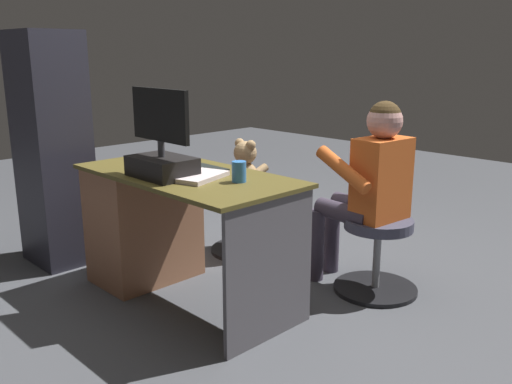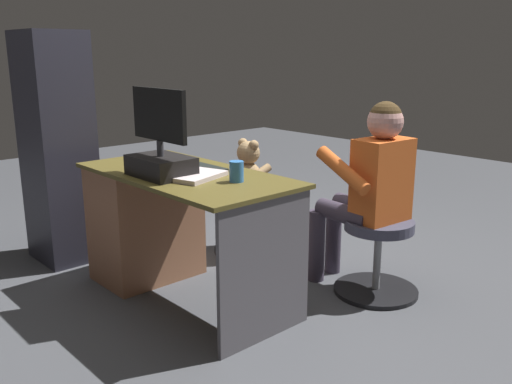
{
  "view_description": "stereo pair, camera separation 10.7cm",
  "coord_description": "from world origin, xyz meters",
  "px_view_note": "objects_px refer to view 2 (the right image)",
  "views": [
    {
      "loc": [
        -2.34,
        2.08,
        1.37
      ],
      "look_at": [
        -0.15,
        -0.07,
        0.59
      ],
      "focal_mm": 38.7,
      "sensor_mm": 36.0,
      "label": 1
    },
    {
      "loc": [
        -2.41,
        2.01,
        1.37
      ],
      "look_at": [
        -0.15,
        -0.07,
        0.59
      ],
      "focal_mm": 38.7,
      "sensor_mm": 36.0,
      "label": 2
    }
  ],
  "objects_px": {
    "desk": "(154,219)",
    "office_chair_teddy": "(249,216)",
    "computer_mouse": "(165,158)",
    "cup": "(237,171)",
    "teddy_bear": "(250,167)",
    "visitor_chair": "(378,251)",
    "tv_remote": "(153,166)",
    "monitor": "(160,152)",
    "keyboard": "(195,166)",
    "person": "(369,180)"
  },
  "relations": [
    {
      "from": "desk",
      "to": "computer_mouse",
      "type": "bearing_deg",
      "value": -80.77
    },
    {
      "from": "desk",
      "to": "teddy_bear",
      "type": "bearing_deg",
      "value": -90.75
    },
    {
      "from": "keyboard",
      "to": "tv_remote",
      "type": "bearing_deg",
      "value": 40.69
    },
    {
      "from": "visitor_chair",
      "to": "office_chair_teddy",
      "type": "bearing_deg",
      "value": 5.02
    },
    {
      "from": "cup",
      "to": "person",
      "type": "bearing_deg",
      "value": -107.96
    },
    {
      "from": "keyboard",
      "to": "teddy_bear",
      "type": "height_order",
      "value": "teddy_bear"
    },
    {
      "from": "computer_mouse",
      "to": "visitor_chair",
      "type": "relative_size",
      "value": 0.2
    },
    {
      "from": "computer_mouse",
      "to": "keyboard",
      "type": "bearing_deg",
      "value": 179.98
    },
    {
      "from": "visitor_chair",
      "to": "person",
      "type": "distance_m",
      "value": 0.41
    },
    {
      "from": "desk",
      "to": "visitor_chair",
      "type": "bearing_deg",
      "value": -140.57
    },
    {
      "from": "cup",
      "to": "teddy_bear",
      "type": "xyz_separation_m",
      "value": [
        0.68,
        -0.7,
        -0.18
      ]
    },
    {
      "from": "keyboard",
      "to": "computer_mouse",
      "type": "xyz_separation_m",
      "value": [
        0.3,
        -0.0,
        0.01
      ]
    },
    {
      "from": "visitor_chair",
      "to": "person",
      "type": "height_order",
      "value": "person"
    },
    {
      "from": "visitor_chair",
      "to": "person",
      "type": "bearing_deg",
      "value": 5.02
    },
    {
      "from": "teddy_bear",
      "to": "visitor_chair",
      "type": "relative_size",
      "value": 0.73
    },
    {
      "from": "cup",
      "to": "office_chair_teddy",
      "type": "bearing_deg",
      "value": -45.28
    },
    {
      "from": "desk",
      "to": "office_chair_teddy",
      "type": "xyz_separation_m",
      "value": [
        -0.01,
        -0.76,
        -0.13
      ]
    },
    {
      "from": "keyboard",
      "to": "teddy_bear",
      "type": "distance_m",
      "value": 0.73
    },
    {
      "from": "tv_remote",
      "to": "office_chair_teddy",
      "type": "bearing_deg",
      "value": -63.21
    },
    {
      "from": "computer_mouse",
      "to": "monitor",
      "type": "bearing_deg",
      "value": 143.82
    },
    {
      "from": "tv_remote",
      "to": "computer_mouse",
      "type": "bearing_deg",
      "value": -32.98
    },
    {
      "from": "keyboard",
      "to": "tv_remote",
      "type": "distance_m",
      "value": 0.24
    },
    {
      "from": "cup",
      "to": "office_chair_teddy",
      "type": "distance_m",
      "value": 1.11
    },
    {
      "from": "office_chair_teddy",
      "to": "visitor_chair",
      "type": "height_order",
      "value": "same"
    },
    {
      "from": "teddy_bear",
      "to": "office_chair_teddy",
      "type": "bearing_deg",
      "value": 90.0
    },
    {
      "from": "tv_remote",
      "to": "desk",
      "type": "bearing_deg",
      "value": -6.08
    },
    {
      "from": "cup",
      "to": "person",
      "type": "xyz_separation_m",
      "value": [
        -0.25,
        -0.77,
        -0.13
      ]
    },
    {
      "from": "teddy_bear",
      "to": "monitor",
      "type": "bearing_deg",
      "value": 109.22
    },
    {
      "from": "monitor",
      "to": "computer_mouse",
      "type": "bearing_deg",
      "value": -36.18
    },
    {
      "from": "person",
      "to": "office_chair_teddy",
      "type": "bearing_deg",
      "value": 5.02
    },
    {
      "from": "monitor",
      "to": "office_chair_teddy",
      "type": "bearing_deg",
      "value": -70.55
    },
    {
      "from": "monitor",
      "to": "computer_mouse",
      "type": "relative_size",
      "value": 4.77
    },
    {
      "from": "tv_remote",
      "to": "person",
      "type": "height_order",
      "value": "person"
    },
    {
      "from": "keyboard",
      "to": "office_chair_teddy",
      "type": "distance_m",
      "value": 0.86
    },
    {
      "from": "computer_mouse",
      "to": "cup",
      "type": "bearing_deg",
      "value": 176.4
    },
    {
      "from": "tv_remote",
      "to": "teddy_bear",
      "type": "height_order",
      "value": "teddy_bear"
    },
    {
      "from": "computer_mouse",
      "to": "tv_remote",
      "type": "relative_size",
      "value": 0.64
    },
    {
      "from": "computer_mouse",
      "to": "person",
      "type": "distance_m",
      "value": 1.21
    },
    {
      "from": "tv_remote",
      "to": "visitor_chair",
      "type": "bearing_deg",
      "value": -115.64
    },
    {
      "from": "teddy_bear",
      "to": "cup",
      "type": "bearing_deg",
      "value": 134.23
    },
    {
      "from": "computer_mouse",
      "to": "office_chair_teddy",
      "type": "relative_size",
      "value": 0.2
    },
    {
      "from": "monitor",
      "to": "keyboard",
      "type": "xyz_separation_m",
      "value": [
        0.04,
        -0.25,
        -0.12
      ]
    },
    {
      "from": "monitor",
      "to": "keyboard",
      "type": "height_order",
      "value": "monitor"
    },
    {
      "from": "monitor",
      "to": "cup",
      "type": "distance_m",
      "value": 0.43
    },
    {
      "from": "cup",
      "to": "desk",
      "type": "bearing_deg",
      "value": 5.3
    },
    {
      "from": "computer_mouse",
      "to": "cup",
      "type": "height_order",
      "value": "cup"
    },
    {
      "from": "computer_mouse",
      "to": "cup",
      "type": "xyz_separation_m",
      "value": [
        -0.71,
        0.04,
        0.03
      ]
    },
    {
      "from": "office_chair_teddy",
      "to": "teddy_bear",
      "type": "xyz_separation_m",
      "value": [
        0.0,
        -0.01,
        0.35
      ]
    },
    {
      "from": "tv_remote",
      "to": "person",
      "type": "xyz_separation_m",
      "value": [
        -0.84,
        -0.89,
        -0.08
      ]
    },
    {
      "from": "visitor_chair",
      "to": "tv_remote",
      "type": "bearing_deg",
      "value": 44.01
    }
  ]
}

